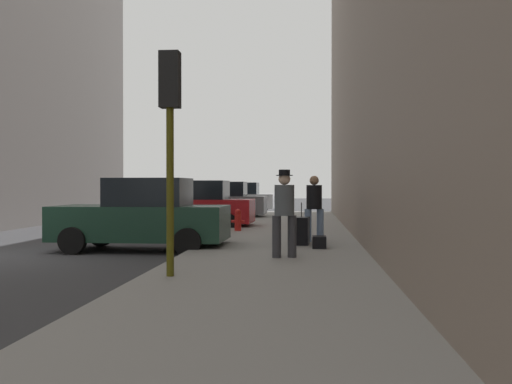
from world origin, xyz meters
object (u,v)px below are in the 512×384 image
object	(u,v)px
parked_dark_green_sedan	(143,216)
traffic_light	(170,114)
pedestrian_in_jeans	(314,205)
pedestrian_with_beanie	(284,209)
duffel_bag	(319,242)
fire_hydrant	(238,220)
parked_silver_sedan	(239,198)
parked_red_hatchback	(197,206)
parked_gray_coupe	(222,202)
rolling_suitcase	(301,231)

from	to	relation	value
parked_dark_green_sedan	traffic_light	world-z (taller)	traffic_light
pedestrian_in_jeans	pedestrian_with_beanie	distance (m)	3.36
traffic_light	duffel_bag	world-z (taller)	traffic_light
fire_hydrant	traffic_light	world-z (taller)	traffic_light
parked_silver_sedan	pedestrian_with_beanie	xyz separation A→B (m)	(3.58, -21.94, 0.29)
parked_dark_green_sedan	traffic_light	xyz separation A→B (m)	(1.85, -4.74, 1.91)
pedestrian_with_beanie	duffel_bag	world-z (taller)	pedestrian_with_beanie
parked_dark_green_sedan	parked_red_hatchback	world-z (taller)	same
parked_silver_sedan	pedestrian_in_jeans	world-z (taller)	pedestrian_in_jeans
parked_gray_coupe	rolling_suitcase	distance (m)	13.30
traffic_light	pedestrian_with_beanie	bearing A→B (deg)	55.69
parked_gray_coupe	parked_dark_green_sedan	bearing A→B (deg)	-90.00
fire_hydrant	parked_gray_coupe	bearing A→B (deg)	101.90
pedestrian_in_jeans	rolling_suitcase	distance (m)	1.03
parked_silver_sedan	pedestrian_in_jeans	size ratio (longest dim) A/B	2.48
parked_gray_coupe	pedestrian_with_beanie	bearing A→B (deg)	-76.79
duffel_bag	fire_hydrant	bearing A→B (deg)	117.25
parked_silver_sedan	rolling_suitcase	xyz separation A→B (m)	(3.90, -19.40, -0.36)
rolling_suitcase	pedestrian_with_beanie	bearing A→B (deg)	-97.06
rolling_suitcase	parked_dark_green_sedan	bearing A→B (deg)	-175.12
rolling_suitcase	parked_red_hatchback	bearing A→B (deg)	121.05
parked_dark_green_sedan	parked_red_hatchback	distance (m)	6.80
parked_silver_sedan	duffel_bag	distance (m)	20.59
parked_silver_sedan	duffel_bag	bearing A→B (deg)	-77.89
parked_red_hatchback	parked_silver_sedan	xyz separation A→B (m)	(0.00, 12.93, 0.00)
parked_red_hatchback	rolling_suitcase	size ratio (longest dim) A/B	4.08
pedestrian_with_beanie	rolling_suitcase	xyz separation A→B (m)	(0.32, 2.54, -0.65)
parked_red_hatchback	duffel_bag	world-z (taller)	parked_red_hatchback
parked_gray_coupe	rolling_suitcase	bearing A→B (deg)	-72.96
pedestrian_in_jeans	duffel_bag	size ratio (longest dim) A/B	3.89
duffel_bag	parked_silver_sedan	bearing A→B (deg)	102.11
parked_dark_green_sedan	parked_red_hatchback	size ratio (longest dim) A/B	0.99
parked_gray_coupe	pedestrian_with_beanie	xyz separation A→B (m)	(3.58, -15.26, 0.29)
parked_gray_coupe	pedestrian_in_jeans	world-z (taller)	pedestrian_in_jeans
traffic_light	duffel_bag	distance (m)	5.57
parked_dark_green_sedan	duffel_bag	size ratio (longest dim) A/B	9.56
parked_gray_coupe	pedestrian_with_beanie	distance (m)	15.67
parked_dark_green_sedan	rolling_suitcase	bearing A→B (deg)	4.88
pedestrian_with_beanie	duffel_bag	size ratio (longest dim) A/B	4.04
parked_red_hatchback	traffic_light	size ratio (longest dim) A/B	1.18
parked_gray_coupe	pedestrian_with_beanie	world-z (taller)	pedestrian_with_beanie
pedestrian_in_jeans	rolling_suitcase	size ratio (longest dim) A/B	1.64
fire_hydrant	pedestrian_with_beanie	bearing A→B (deg)	-75.14
parked_silver_sedan	traffic_light	bearing A→B (deg)	-85.67
parked_gray_coupe	duffel_bag	size ratio (longest dim) A/B	9.60
traffic_light	rolling_suitcase	size ratio (longest dim) A/B	3.46
parked_gray_coupe	fire_hydrant	size ratio (longest dim) A/B	6.00
pedestrian_with_beanie	traffic_light	bearing A→B (deg)	-124.31
pedestrian_in_jeans	pedestrian_with_beanie	bearing A→B (deg)	-100.84
traffic_light	pedestrian_in_jeans	xyz separation A→B (m)	(2.36, 5.84, -1.65)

